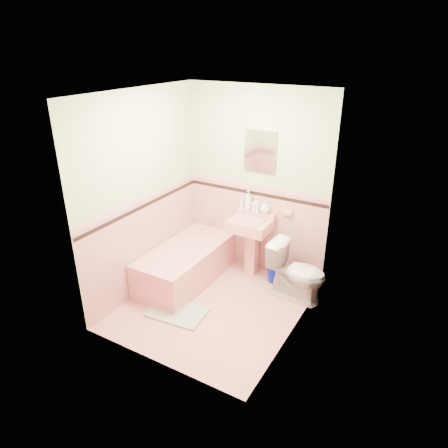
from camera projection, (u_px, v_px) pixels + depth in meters
The scene contains 32 objects.
floor at pixel (214, 305), 4.96m from camera, with size 2.20×2.20×0.00m, color #DA918E.
ceiling at pixel (211, 93), 3.92m from camera, with size 2.20×2.20×0.00m, color white.
wall_back at pixel (256, 184), 5.31m from camera, with size 2.50×2.50×0.00m, color beige.
wall_front at pixel (148, 253), 3.57m from camera, with size 2.50×2.50×0.00m, color beige.
wall_left at pixel (142, 196), 4.89m from camera, with size 2.50×2.50×0.00m, color beige.
wall_right at pixel (299, 231), 3.99m from camera, with size 2.50×2.50×0.00m, color beige.
wainscot_back at pixel (254, 229), 5.57m from camera, with size 2.00×2.00×0.00m, color #DC9693.
wainscot_front at pixel (154, 312), 3.85m from camera, with size 2.00×2.00×0.00m, color #DC9693.
wainscot_left at pixel (147, 244), 5.16m from camera, with size 2.20×2.20×0.00m, color #DC9693.
wainscot_right at pixel (293, 286), 4.26m from camera, with size 2.20×2.20×0.00m, color #DC9693.
accent_back at pixel (255, 193), 5.35m from camera, with size 2.00×2.00×0.00m, color black.
accent_front at pixel (150, 265), 3.64m from camera, with size 2.00×2.00×0.00m, color black.
accent_left at pixel (144, 206), 4.94m from camera, with size 2.20×2.20×0.00m, color black.
accent_right at pixel (296, 242), 4.05m from camera, with size 2.20×2.20×0.00m, color black.
cap_back at pixel (256, 186), 5.31m from camera, with size 2.00×2.00×0.00m, color pink.
cap_front at pixel (150, 255), 3.60m from camera, with size 2.00×2.00×0.00m, color pink.
cap_left at pixel (144, 198), 4.90m from camera, with size 2.20×2.20×0.00m, color pink.
cap_right at pixel (297, 233), 4.01m from camera, with size 2.20×2.20×0.00m, color pink.
bathtub at pixel (186, 265), 5.41m from camera, with size 0.70×1.50×0.45m, color #D58583.
tub_faucet at pixel (214, 219), 5.81m from camera, with size 0.04×0.04×0.12m, color silver.
sink at pixel (250, 248), 5.44m from camera, with size 0.53×0.48×0.83m, color #D58583, non-canonical shape.
sink_faucet at pixel (256, 208), 5.33m from camera, with size 0.02×0.02×0.10m, color silver.
medicine_cabinet at pixel (260, 151), 5.08m from camera, with size 0.41×0.04×0.52m, color white.
soap_dish at pixel (287, 213), 5.19m from camera, with size 0.13×0.07×0.04m, color #D58583.
soap_bottle_left at pixel (248, 200), 5.39m from camera, with size 0.11×0.11×0.27m, color #B2B2B2.
soap_bottle_mid at pixel (257, 204), 5.35m from camera, with size 0.09×0.09×0.20m, color #B2B2B2.
soap_bottle_right at pixel (265, 207), 5.30m from camera, with size 0.14×0.14×0.17m, color #B2B2B2.
tube at pixel (242, 204), 5.47m from camera, with size 0.04×0.04×0.12m, color white.
toilet at pixel (297, 272), 4.98m from camera, with size 0.41×0.71×0.73m, color white.
bucket at pixel (276, 273), 5.42m from camera, with size 0.25×0.25×0.25m, color #000E9D, non-canonical shape.
bath_mat at pixel (177, 312), 4.81m from camera, with size 0.66×0.44×0.03m, color #95A388.
shoe at pixel (169, 302), 4.93m from camera, with size 0.17×0.08×0.07m, color #BF1E59.
Camera 1 is at (2.15, -3.49, 2.96)m, focal length 32.42 mm.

